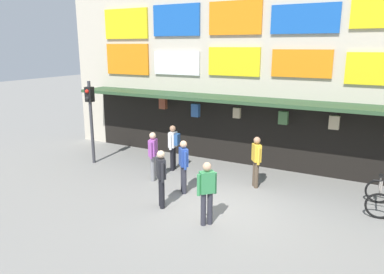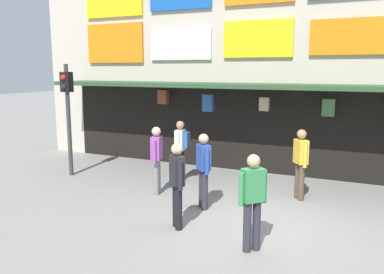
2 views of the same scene
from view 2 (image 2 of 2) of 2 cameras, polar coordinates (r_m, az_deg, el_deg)
ground_plane at (r=8.18m, az=9.65°, el=-12.32°), size 80.00×80.00×0.00m
shopfront at (r=12.09m, az=16.05°, el=13.71°), size 18.00×2.60×8.00m
traffic_light_near at (r=11.76m, az=-17.54°, el=4.85°), size 0.30×0.34×3.20m
pedestrian_in_blue at (r=7.60m, az=-2.16°, el=-6.35°), size 0.41×0.41×1.68m
pedestrian_in_green at (r=10.73m, az=-1.57°, el=-1.36°), size 0.39×0.53×1.68m
pedestrian_in_red at (r=9.70m, az=-5.13°, el=-2.82°), size 0.31×0.51×1.68m
pedestrian_in_white at (r=9.60m, az=15.40°, el=-3.28°), size 0.39×0.45×1.68m
pedestrian_in_purple at (r=6.73m, az=8.74°, el=-8.60°), size 0.41×0.41×1.68m
pedestrian_in_yellow at (r=8.66m, az=1.66°, el=-4.32°), size 0.41×0.41×1.68m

